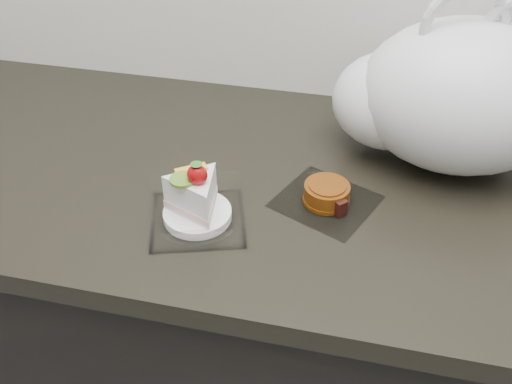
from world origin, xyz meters
name	(u,v)px	position (x,y,z in m)	size (l,w,h in m)	color
counter	(305,342)	(0.00, 1.69, 0.45)	(2.04, 0.64, 0.90)	black
cake_tray	(197,205)	(-0.17, 1.55, 0.93)	(0.19, 0.19, 0.12)	white
mooncake_wrap	(327,195)	(0.02, 1.64, 0.91)	(0.19, 0.19, 0.04)	white
plastic_bag	(448,96)	(0.20, 1.81, 1.03)	(0.42, 0.30, 0.32)	silver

